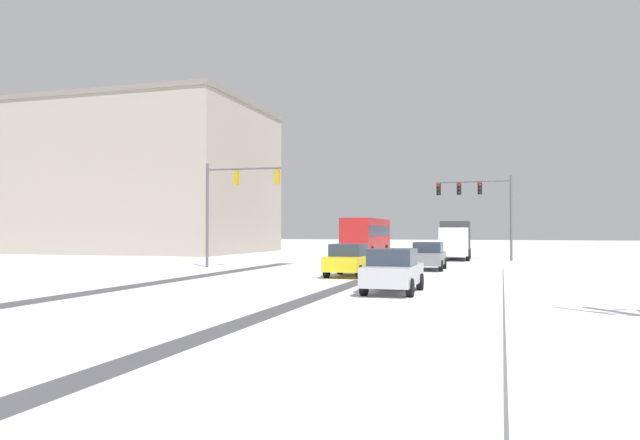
% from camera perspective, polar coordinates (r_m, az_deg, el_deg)
% --- Properties ---
extents(wheel_track_left_lane, '(0.79, 36.26, 0.01)m').
position_cam_1_polar(wheel_track_left_lane, '(22.47, 0.91, -6.82)').
color(wheel_track_left_lane, '#4C4C51').
rests_on(wheel_track_left_lane, ground).
extents(wheel_track_right_lane, '(1.12, 36.26, 0.01)m').
position_cam_1_polar(wheel_track_right_lane, '(26.00, -17.10, -5.99)').
color(wheel_track_right_lane, '#4C4C51').
rests_on(wheel_track_right_lane, ground).
extents(sidewalk_kerb_right, '(4.00, 36.26, 0.12)m').
position_cam_1_polar(sidewalk_kerb_right, '(20.07, 22.84, -7.27)').
color(sidewalk_kerb_right, white).
rests_on(sidewalk_kerb_right, ground).
extents(traffic_signal_far_right, '(5.84, 0.58, 6.50)m').
position_cam_1_polar(traffic_signal_far_right, '(48.18, 14.89, 1.99)').
color(traffic_signal_far_right, '#56565B').
rests_on(traffic_signal_far_right, ground).
extents(traffic_signal_near_left, '(4.90, 0.58, 6.50)m').
position_cam_1_polar(traffic_signal_near_left, '(37.73, -8.33, 2.50)').
color(traffic_signal_near_left, '#56565B').
rests_on(traffic_signal_near_left, ground).
extents(car_grey_lead, '(1.88, 4.12, 1.62)m').
position_cam_1_polar(car_grey_lead, '(35.53, 10.23, -3.36)').
color(car_grey_lead, slate).
rests_on(car_grey_lead, ground).
extents(car_yellow_cab_second, '(1.84, 4.10, 1.62)m').
position_cam_1_polar(car_yellow_cab_second, '(30.08, 2.77, -3.80)').
color(car_yellow_cab_second, yellow).
rests_on(car_yellow_cab_second, ground).
extents(car_silver_third, '(1.85, 4.11, 1.62)m').
position_cam_1_polar(car_silver_third, '(22.23, 6.93, -4.77)').
color(car_silver_third, '#B7BABF').
rests_on(car_silver_third, ground).
extents(bus_oncoming, '(2.79, 11.03, 3.38)m').
position_cam_1_polar(bus_oncoming, '(55.48, 4.44, -1.32)').
color(bus_oncoming, '#B21E1E').
rests_on(bus_oncoming, ground).
extents(box_truck_delivery, '(2.48, 7.47, 3.02)m').
position_cam_1_polar(box_truck_delivery, '(48.77, 12.69, -1.76)').
color(box_truck_delivery, silver).
rests_on(box_truck_delivery, ground).
extents(office_building_far_left_block, '(25.52, 18.84, 15.54)m').
position_cam_1_polar(office_building_far_left_block, '(67.72, -16.58, 3.67)').
color(office_building_far_left_block, '#A89E8E').
rests_on(office_building_far_left_block, ground).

